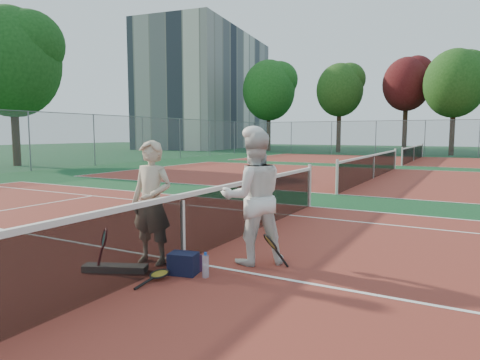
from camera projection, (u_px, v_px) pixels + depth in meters
The scene contains 23 objects.
ground at pixel (183, 262), 6.33m from camera, with size 130.00×130.00×0.00m, color #103C1E.
court_main at pixel (183, 261), 6.33m from camera, with size 23.77×10.97×0.01m, color maroon.
court_far_a at pixel (373, 178), 18.10m from camera, with size 23.77×10.97×0.01m, color maroon.
court_far_b at pixel (413, 161), 29.86m from camera, with size 23.77×10.97×0.01m, color maroon.
net_main at pixel (183, 228), 6.27m from camera, with size 0.10×10.98×1.02m, color black, non-canonical shape.
net_far_a at pixel (374, 166), 18.04m from camera, with size 0.10×10.98×1.02m, color black, non-canonical shape.
net_far_b at pixel (414, 153), 29.81m from camera, with size 0.10×10.98×1.02m, color black, non-canonical shape.
fence_back at pixel (425, 138), 35.80m from camera, with size 32.00×0.06×3.00m, color slate, non-canonical shape.
apartment_block at pixel (208, 91), 57.25m from camera, with size 10.00×22.00×15.00m, color beige.
player_a at pixel (152, 203), 6.17m from camera, with size 0.65×0.43×1.79m, color #BDAC92.
player_b at pixel (253, 197), 6.18m from camera, with size 0.94×0.73×1.93m, color white.
racket_red at pixel (105, 250), 5.86m from camera, with size 0.17×0.27×0.59m, color maroon, non-canonical shape.
racket_black_held at pixel (270, 252), 5.93m from camera, with size 0.38×0.27×0.50m, color black, non-canonical shape.
racket_spare at pixel (159, 275), 5.56m from camera, with size 0.60×0.27×0.10m, color black, non-canonical shape.
sports_bag_navy at pixel (183, 264), 5.74m from camera, with size 0.37×0.26×0.29m, color black.
sports_bag_purple at pixel (189, 263), 5.85m from camera, with size 0.29×0.20×0.24m, color #24112D.
net_cover_canvas at pixel (115, 268), 5.87m from camera, with size 0.88×0.20×0.09m, color #67625D.
water_bottle at pixel (206, 266), 5.62m from camera, with size 0.09×0.09×0.30m, color silver.
tree_back_0 at pixel (269, 91), 46.17m from camera, with size 5.66×5.66×9.78m.
tree_back_1 at pixel (340, 90), 42.47m from camera, with size 4.58×4.58×8.82m.
tree_back_maroon at pixel (407, 85), 40.34m from camera, with size 4.39×4.39×9.05m.
tree_back_3 at pixel (455, 84), 36.61m from camera, with size 5.10×5.10×9.10m.
tree_left_1 at pixel (12, 63), 24.49m from camera, with size 5.45×5.45×9.09m.
Camera 1 is at (3.70, -5.00, 1.89)m, focal length 32.00 mm.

